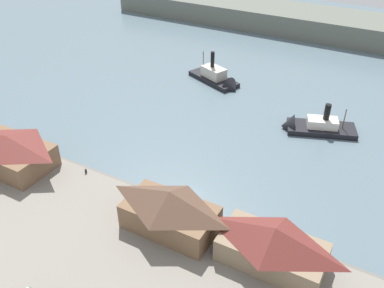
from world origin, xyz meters
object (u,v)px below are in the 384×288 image
(ferry_shed_customs_shed, at_px, (10,151))
(ferry_outer_harbor, at_px, (219,79))
(ferry_approaching_west, at_px, (310,126))
(mooring_post_east, at_px, (86,171))
(ferry_shed_central_terminal, at_px, (273,245))
(ferry_shed_west_terminal, at_px, (170,210))

(ferry_shed_customs_shed, height_order, ferry_outer_harbor, ferry_outer_harbor)
(ferry_outer_harbor, bearing_deg, ferry_approaching_west, -22.95)
(mooring_post_east, xyz_separation_m, ferry_outer_harbor, (4.26, 54.76, -0.23))
(ferry_shed_central_terminal, xyz_separation_m, mooring_post_east, (-41.87, 3.68, -3.27))
(mooring_post_east, relative_size, ferry_approaching_west, 0.05)
(ferry_shed_west_terminal, height_order, ferry_outer_harbor, ferry_shed_west_terminal)
(ferry_shed_west_terminal, height_order, ferry_shed_central_terminal, ferry_shed_west_terminal)
(ferry_shed_west_terminal, relative_size, ferry_approaching_west, 0.86)
(ferry_shed_customs_shed, bearing_deg, ferry_outer_harbor, 71.90)
(ferry_outer_harbor, bearing_deg, ferry_shed_central_terminal, -57.23)
(ferry_shed_central_terminal, relative_size, mooring_post_east, 18.87)
(ferry_shed_central_terminal, distance_m, ferry_outer_harbor, 69.58)
(mooring_post_east, distance_m, ferry_approaching_west, 54.75)
(mooring_post_east, bearing_deg, ferry_shed_central_terminal, -5.02)
(ferry_shed_west_terminal, bearing_deg, ferry_outer_harbor, 108.06)
(ferry_shed_west_terminal, height_order, ferry_approaching_west, ferry_shed_west_terminal)
(ferry_shed_central_terminal, relative_size, ferry_approaching_west, 0.89)
(ferry_shed_central_terminal, xyz_separation_m, ferry_outer_harbor, (-37.61, 58.44, -3.50))
(ferry_shed_customs_shed, relative_size, ferry_outer_harbor, 0.93)
(mooring_post_east, height_order, ferry_approaching_west, ferry_approaching_west)
(mooring_post_east, bearing_deg, ferry_shed_customs_shed, -160.71)
(ferry_approaching_west, bearing_deg, ferry_shed_central_terminal, -82.37)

